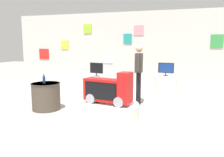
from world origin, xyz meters
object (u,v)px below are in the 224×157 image
novelty_firetruck_tv (108,91)px  tv_on_left_rear (166,69)px  main_display_pedestal (108,110)px  display_pedestal_center_rear (97,87)px  tv_on_center_rear (96,69)px  shopper_browsing_near_truck (139,70)px  display_pedestal_left_rear (165,87)px  side_table_round (46,96)px  bottle_on_side_table (44,80)px

novelty_firetruck_tv → tv_on_left_rear: bearing=64.0°
main_display_pedestal → display_pedestal_center_rear: (-0.90, 1.65, 0.20)m
display_pedestal_center_rear → tv_on_center_rear: size_ratio=1.87×
tv_on_center_rear → shopper_browsing_near_truck: (1.42, -0.37, 0.06)m
display_pedestal_left_rear → display_pedestal_center_rear: (-2.10, -0.76, 0.00)m
tv_on_left_rear → shopper_browsing_near_truck: size_ratio=0.29×
display_pedestal_center_rear → main_display_pedestal: bearing=-61.3°
novelty_firetruck_tv → tv_on_center_rear: 1.93m
novelty_firetruck_tv → tv_on_left_rear: (1.18, 2.42, 0.32)m
novelty_firetruck_tv → shopper_browsing_near_truck: bearing=69.1°
novelty_firetruck_tv → side_table_round: 1.76m
tv_on_center_rear → display_pedestal_left_rear: bearing=20.0°
display_pedestal_center_rear → novelty_firetruck_tv: bearing=-60.9°
shopper_browsing_near_truck → bottle_on_side_table: bearing=-151.5°
display_pedestal_center_rear → bottle_on_side_table: size_ratio=3.74×
side_table_round → bottle_on_side_table: bottle_on_side_table is taller
side_table_round → display_pedestal_center_rear: bearing=62.9°
side_table_round → main_display_pedestal: bearing=-2.0°
tv_on_left_rear → tv_on_center_rear: (-2.10, -0.76, -0.00)m
display_pedestal_center_rear → bottle_on_side_table: bottle_on_side_table is taller
side_table_round → shopper_browsing_near_truck: 2.62m
side_table_round → shopper_browsing_near_truck: size_ratio=0.45×
novelty_firetruck_tv → display_pedestal_center_rear: size_ratio=1.35×
main_display_pedestal → display_pedestal_left_rear: 2.70m
tv_on_center_rear → bottle_on_side_table: size_ratio=2.00×
novelty_firetruck_tv → shopper_browsing_near_truck: size_ratio=0.71×
display_pedestal_left_rear → bottle_on_side_table: 3.81m
display_pedestal_left_rear → shopper_browsing_near_truck: 1.48m
novelty_firetruck_tv → tv_on_center_rear: (-0.92, 1.66, 0.32)m
display_pedestal_left_rear → main_display_pedestal: bearing=-116.4°
main_display_pedestal → bottle_on_side_table: size_ratio=6.29×
display_pedestal_center_rear → shopper_browsing_near_truck: shopper_browsing_near_truck is taller
novelty_firetruck_tv → tv_on_left_rear: tv_on_left_rear is taller
novelty_firetruck_tv → bottle_on_side_table: size_ratio=5.05×
side_table_round → bottle_on_side_table: 0.44m
display_pedestal_center_rear → side_table_round: 1.79m
novelty_firetruck_tv → tv_on_left_rear: size_ratio=2.42×
display_pedestal_left_rear → shopper_browsing_near_truck: shopper_browsing_near_truck is taller
display_pedestal_left_rear → shopper_browsing_near_truck: (-0.69, -1.14, 0.65)m
side_table_round → tv_on_left_rear: bearing=38.8°
tv_on_left_rear → display_pedestal_left_rear: bearing=101.1°
side_table_round → bottle_on_side_table: size_ratio=3.17×
novelty_firetruck_tv → display_pedestal_center_rear: novelty_firetruck_tv is taller
side_table_round → shopper_browsing_near_truck: bearing=28.6°
display_pedestal_center_rear → tv_on_left_rear: bearing=19.8°
tv_on_center_rear → bottle_on_side_table: (-0.85, -1.60, -0.14)m
bottle_on_side_table → tv_on_center_rear: bearing=62.1°
display_pedestal_center_rear → tv_on_center_rear: tv_on_center_rear is taller
tv_on_left_rear → shopper_browsing_near_truck: shopper_browsing_near_truck is taller
main_display_pedestal → display_pedestal_center_rear: size_ratio=1.68×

